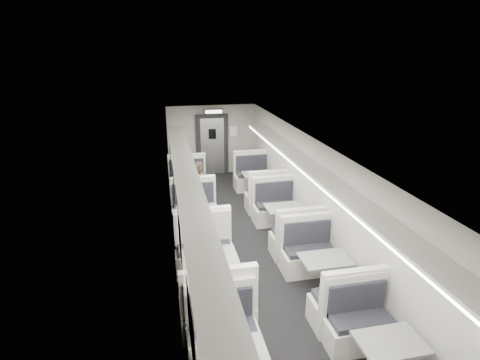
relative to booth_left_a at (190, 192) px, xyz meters
name	(u,v)px	position (x,y,z in m)	size (l,w,h in m)	color
room	(254,210)	(1.00, -3.31, 0.79)	(3.24, 12.24, 2.64)	black
booth_left_a	(190,192)	(0.00, 0.00, 0.00)	(1.12, 2.27, 1.21)	silver
booth_left_b	(198,225)	(0.00, -2.14, 0.00)	(1.12, 2.27, 1.22)	silver
booth_left_c	(210,275)	(0.00, -4.18, 0.01)	(1.15, 2.34, 1.25)	silver
booth_right_a	(259,186)	(2.00, 0.06, 0.00)	(1.11, 2.25, 1.21)	silver
booth_right_b	(285,222)	(2.00, -2.34, -0.01)	(1.09, 2.20, 1.18)	silver
booth_right_c	(324,276)	(2.00, -4.57, -0.02)	(1.06, 2.14, 1.15)	silver
passenger	(200,190)	(0.19, -0.88, 0.36)	(0.56, 0.36, 1.53)	black
window_a	(171,160)	(-0.49, 0.09, 0.94)	(0.02, 1.18, 0.84)	black
window_b	(174,188)	(-0.49, -2.11, 0.94)	(0.02, 1.18, 0.84)	black
window_c	(180,234)	(-0.49, -4.31, 0.94)	(0.02, 1.18, 0.84)	black
window_d	(191,328)	(-0.49, -6.51, 0.94)	(0.02, 1.18, 0.84)	black
luggage_rack_left	(190,186)	(-0.24, -3.61, 1.51)	(0.46, 10.40, 0.09)	silver
luggage_rack_right	(322,177)	(2.24, -3.61, 1.51)	(0.46, 10.40, 0.09)	silver
vestibule_door	(212,145)	(1.00, 2.62, 0.63)	(1.10, 0.13, 2.10)	black
exit_sign	(213,111)	(1.00, 2.14, 1.87)	(0.62, 0.12, 0.16)	black
wall_notice	(234,131)	(1.75, 2.61, 1.09)	(0.32, 0.02, 0.40)	white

